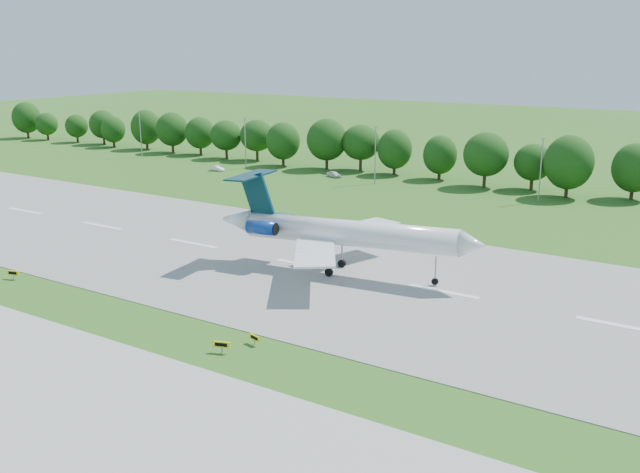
{
  "coord_description": "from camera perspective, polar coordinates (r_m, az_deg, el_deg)",
  "views": [
    {
      "loc": [
        50.98,
        -51.11,
        28.66
      ],
      "look_at": [
        6.91,
        18.0,
        6.62
      ],
      "focal_mm": 40.0,
      "sensor_mm": 36.0,
      "label": 1
    }
  ],
  "objects": [
    {
      "name": "airliner",
      "position": [
        91.61,
        1.33,
        0.46
      ],
      "size": [
        36.44,
        26.38,
        12.31
      ],
      "rotation": [
        0.0,
        -0.02,
        0.13
      ],
      "color": "white",
      "rests_on": "ground"
    },
    {
      "name": "light_poles",
      "position": [
        145.18,
        10.57,
        5.95
      ],
      "size": [
        175.9,
        0.25,
        12.19
      ],
      "color": "gray",
      "rests_on": "ground"
    },
    {
      "name": "service_vehicle_a",
      "position": [
        170.43,
        -8.24,
        5.42
      ],
      "size": [
        3.62,
        1.27,
        1.19
      ],
      "primitive_type": "imported",
      "rotation": [
        0.0,
        0.0,
        1.57
      ],
      "color": "white",
      "rests_on": "ground"
    },
    {
      "name": "service_vehicle_b",
      "position": [
        160.55,
        1.13,
        5.01
      ],
      "size": [
        4.25,
        2.86,
        1.35
      ],
      "primitive_type": "imported",
      "rotation": [
        0.0,
        0.0,
        1.22
      ],
      "color": "silver",
      "rests_on": "ground"
    },
    {
      "name": "taxi_sign_centre",
      "position": [
        71.33,
        -5.26,
        -8.06
      ],
      "size": [
        1.43,
        0.5,
        1.01
      ],
      "rotation": [
        0.0,
        0.0,
        -0.25
      ],
      "color": "gray",
      "rests_on": "ground"
    },
    {
      "name": "taxi_sign_right",
      "position": [
        69.79,
        -7.85,
        -8.57
      ],
      "size": [
        1.64,
        0.72,
        1.18
      ],
      "rotation": [
        0.0,
        0.0,
        0.33
      ],
      "color": "gray",
      "rests_on": "ground"
    },
    {
      "name": "taxiway",
      "position": [
        67.19,
        -22.48,
        -11.39
      ],
      "size": [
        400.0,
        23.0,
        0.08
      ],
      "primitive_type": "cube",
      "color": "#ADADA8",
      "rests_on": "ground"
    },
    {
      "name": "runway",
      "position": [
        95.97,
        -1.23,
        -2.3
      ],
      "size": [
        400.0,
        45.0,
        0.08
      ],
      "primitive_type": "cube",
      "color": "gray",
      "rests_on": "ground"
    },
    {
      "name": "tree_line",
      "position": [
        153.57,
        12.86,
        6.26
      ],
      "size": [
        288.4,
        8.4,
        10.4
      ],
      "color": "#382314",
      "rests_on": "ground"
    },
    {
      "name": "taxi_sign_left",
      "position": [
        98.11,
        -23.33,
        -2.7
      ],
      "size": [
        1.59,
        0.63,
        1.12
      ],
      "rotation": [
        0.0,
        0.0,
        0.29
      ],
      "color": "gray",
      "rests_on": "ground"
    },
    {
      "name": "ground",
      "position": [
        77.67,
        -11.6,
        -6.93
      ],
      "size": [
        600.0,
        600.0,
        0.0
      ],
      "primitive_type": "plane",
      "color": "#2B5A17",
      "rests_on": "ground"
    }
  ]
}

